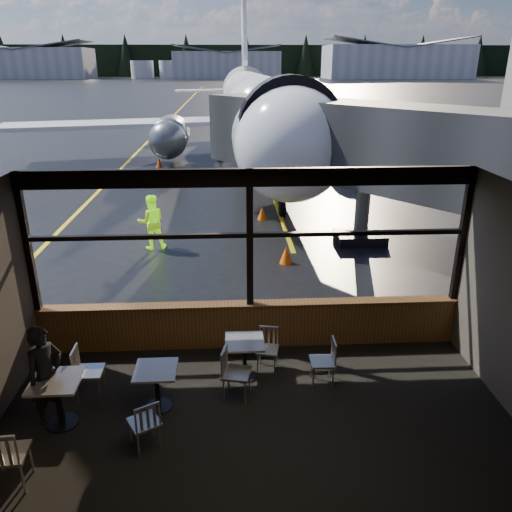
{
  "coord_description": "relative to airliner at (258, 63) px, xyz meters",
  "views": [
    {
      "loc": [
        -0.37,
        -8.52,
        5.2
      ],
      "look_at": [
        0.17,
        1.0,
        1.5
      ],
      "focal_mm": 35.0,
      "sensor_mm": 36.0,
      "label": 1
    }
  ],
  "objects": [
    {
      "name": "hangar_left",
      "position": [
        -71.38,
        159.83,
        0.33
      ],
      "size": [
        45.0,
        18.0,
        11.0
      ],
      "primitive_type": null,
      "color": "silver",
      "rests_on": "ground_plane"
    },
    {
      "name": "cone_extra",
      "position": [
        -0.19,
        -15.9,
        -4.92
      ],
      "size": [
        0.36,
        0.36,
        0.5
      ],
      "primitive_type": "cone",
      "color": "red",
      "rests_on": "ground_plane"
    },
    {
      "name": "cafe_table_near",
      "position": [
        -1.52,
        -21.22,
        -4.8
      ],
      "size": [
        0.67,
        0.67,
        0.73
      ],
      "primitive_type": null,
      "color": "#9B958E",
      "rests_on": "carpet_floor"
    },
    {
      "name": "cone_nose",
      "position": [
        -0.57,
        -11.73,
        -4.93
      ],
      "size": [
        0.34,
        0.34,
        0.47
      ],
      "primitive_type": "cone",
      "color": "#FF5508",
      "rests_on": "ground_plane"
    },
    {
      "name": "cone_wing",
      "position": [
        -5.4,
        -1.91,
        -4.92
      ],
      "size": [
        0.35,
        0.35,
        0.49
      ],
      "primitive_type": "cone",
      "color": "orange",
      "rests_on": "ground_plane"
    },
    {
      "name": "window_transom",
      "position": [
        -1.38,
        -20.17,
        -2.87
      ],
      "size": [
        8.0,
        0.1,
        0.08
      ],
      "primitive_type": "cube",
      "color": "black",
      "rests_on": "ground"
    },
    {
      "name": "ceiling",
      "position": [
        -1.38,
        -23.17,
        -1.67
      ],
      "size": [
        8.0,
        6.0,
        0.04
      ],
      "primitive_type": "cube",
      "color": "#38332D",
      "rests_on": "ground"
    },
    {
      "name": "mullion_left",
      "position": [
        -5.33,
        -20.17,
        -2.97
      ],
      "size": [
        0.12,
        0.12,
        2.6
      ],
      "primitive_type": "cube",
      "color": "black",
      "rests_on": "ground"
    },
    {
      "name": "cafe_table_left",
      "position": [
        -4.37,
        -22.29,
        -4.77
      ],
      "size": [
        0.73,
        0.73,
        0.8
      ],
      "primitive_type": null,
      "color": "gray",
      "rests_on": "carpet_floor"
    },
    {
      "name": "passenger",
      "position": [
        -4.55,
        -22.18,
        -4.36
      ],
      "size": [
        0.66,
        0.7,
        1.62
      ],
      "primitive_type": "imported",
      "rotation": [
        0.0,
        0.0,
        0.92
      ],
      "color": "black",
      "rests_on": "carpet_floor"
    },
    {
      "name": "treeline",
      "position": [
        -1.38,
        189.83,
        0.83
      ],
      "size": [
        360.0,
        3.0,
        12.0
      ],
      "primitive_type": "cube",
      "color": "black",
      "rests_on": "ground_plane"
    },
    {
      "name": "jet_bridge",
      "position": [
        2.22,
        -14.67,
        -2.81
      ],
      "size": [
        8.85,
        10.82,
        4.72
      ],
      "primitive_type": null,
      "color": "#2E2E30",
      "rests_on": "ground_plane"
    },
    {
      "name": "mullion_centre",
      "position": [
        -1.38,
        -20.17,
        -2.97
      ],
      "size": [
        0.12,
        0.12,
        2.6
      ],
      "primitive_type": "cube",
      "color": "black",
      "rests_on": "ground"
    },
    {
      "name": "chair_mid_w",
      "position": [
        -4.09,
        -21.61,
        -4.71
      ],
      "size": [
        0.5,
        0.5,
        0.92
      ],
      "primitive_type": null,
      "rotation": [
        0.0,
        0.0,
        -1.56
      ],
      "color": "beige",
      "rests_on": "carpet_floor"
    },
    {
      "name": "fuel_tank_a",
      "position": [
        -31.38,
        161.83,
        -2.17
      ],
      "size": [
        8.0,
        8.0,
        6.0
      ],
      "primitive_type": "cylinder",
      "color": "silver",
      "rests_on": "ground_plane"
    },
    {
      "name": "fuel_tank_c",
      "position": [
        -11.38,
        161.83,
        -2.17
      ],
      "size": [
        8.0,
        8.0,
        6.0
      ],
      "primitive_type": "cylinder",
      "color": "silver",
      "rests_on": "ground_plane"
    },
    {
      "name": "carpet_floor",
      "position": [
        -1.38,
        -23.17,
        -5.16
      ],
      "size": [
        8.0,
        6.0,
        0.01
      ],
      "primitive_type": "cube",
      "color": "black",
      "rests_on": "ground"
    },
    {
      "name": "window_header",
      "position": [
        -1.38,
        -20.17,
        -1.82
      ],
      "size": [
        8.0,
        0.18,
        0.3
      ],
      "primitive_type": "cube",
      "color": "black",
      "rests_on": "ground"
    },
    {
      "name": "window_sill",
      "position": [
        -1.38,
        -20.17,
        -4.72
      ],
      "size": [
        8.0,
        0.28,
        0.9
      ],
      "primitive_type": "cube",
      "color": "#543419",
      "rests_on": "ground"
    },
    {
      "name": "cafe_table_mid",
      "position": [
        -2.94,
        -21.98,
        -4.81
      ],
      "size": [
        0.66,
        0.66,
        0.72
      ],
      "primitive_type": null,
      "color": "#A4A097",
      "rests_on": "carpet_floor"
    },
    {
      "name": "ground_crew",
      "position": [
        -4.04,
        -14.46,
        -4.35
      ],
      "size": [
        0.91,
        0.78,
        1.63
      ],
      "primitive_type": "imported",
      "rotation": [
        0.0,
        0.0,
        3.38
      ],
      "color": "#BFF219",
      "rests_on": "ground_plane"
    },
    {
      "name": "chair_near_n",
      "position": [
        -1.11,
        -21.01,
        -4.77
      ],
      "size": [
        0.52,
        0.52,
        0.8
      ],
      "primitive_type": null,
      "rotation": [
        0.0,
        0.0,
        2.93
      ],
      "color": "#AFAA9E",
      "rests_on": "carpet_floor"
    },
    {
      "name": "hangar_mid",
      "position": [
        -1.38,
        164.83,
        -0.17
      ],
      "size": [
        38.0,
        15.0,
        10.0
      ],
      "primitive_type": null,
      "color": "silver",
      "rests_on": "ground_plane"
    },
    {
      "name": "ground_plane",
      "position": [
        -1.38,
        99.83,
        -5.17
      ],
      "size": [
        520.0,
        520.0,
        0.0
      ],
      "primitive_type": "plane",
      "color": "black",
      "rests_on": "ground"
    },
    {
      "name": "chair_mid_s",
      "position": [
        -3.01,
        -22.86,
        -4.75
      ],
      "size": [
        0.62,
        0.62,
        0.84
      ],
      "primitive_type": null,
      "rotation": [
        0.0,
        0.0,
        0.5
      ],
      "color": "beige",
      "rests_on": "carpet_floor"
    },
    {
      "name": "chair_left_s",
      "position": [
        -4.64,
        -23.46,
        -4.69
      ],
      "size": [
        0.56,
        0.56,
        0.96
      ],
      "primitive_type": null,
      "rotation": [
        0.0,
        0.0,
        0.07
      ],
      "color": "beige",
      "rests_on": "carpet_floor"
    },
    {
      "name": "chair_near_e",
      "position": [
        -0.2,
        -21.49,
        -4.74
      ],
      "size": [
        0.48,
        0.48,
        0.86
      ],
      "primitive_type": null,
      "rotation": [
        0.0,
        0.0,
        1.54
      ],
      "color": "beige",
      "rests_on": "carpet_floor"
    },
    {
      "name": "hangar_right",
      "position": [
        58.62,
        157.83,
        0.83
      ],
      "size": [
        50.0,
        20.0,
        12.0
      ],
      "primitive_type": null,
      "color": "silver",
      "rests_on": "ground_plane"
    },
    {
      "name": "mullion_right",
      "position": [
        2.57,
        -20.17,
        -2.97
      ],
      "size": [
        0.12,
        0.12,
        2.6
      ],
      "primitive_type": "cube",
      "color": "black",
      "rests_on": "ground"
    },
    {
      "name": "airliner",
      "position": [
        0.0,
        0.0,
        0.0
      ],
      "size": [
        28.76,
        34.3,
        10.33
      ],
      "primitive_type": null,
      "rotation": [
        0.0,
        0.0,
        0.02
      ],
      "color": "white",
      "rests_on": "ground_plane"
    },
    {
      "name": "chair_near_w",
      "position": [
        -1.67,
        -21.8,
        -4.7
      ],
      "size": [
        0.6,
        0.6,
        0.93
      ],
      "primitive_type": null,
      "rotation": [
        0.0,
        0.0,
        -1.79
      ],
      "color": "#B8B3A6",
      "rests_on": "carpet_floor"
    },
    {
      "name": "fuel_tank_b",
      "position": [
        -21.38,
        161.83,
        -2.17
      ],
      "size": [
        8.0,
        8.0,
        6.0
      ],
      "primitive_type": "cylinder",
      "color": "silver",
      "rests_on": "ground_plane"
    }
  ]
}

